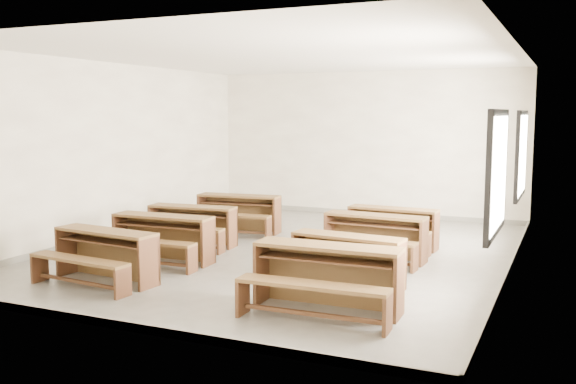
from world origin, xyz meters
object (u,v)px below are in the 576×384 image
at_px(desk_set_1, 161,235).
at_px(desk_set_5, 346,257).
at_px(desk_set_0, 103,252).
at_px(desk_set_4, 326,273).
at_px(desk_set_7, 392,225).
at_px(desk_set_3, 238,211).
at_px(desk_set_2, 191,223).
at_px(desk_set_6, 374,234).

distance_m(desk_set_1, desk_set_5, 3.06).
distance_m(desk_set_0, desk_set_1, 1.30).
relative_size(desk_set_0, desk_set_4, 0.95).
bearing_deg(desk_set_4, desk_set_7, 91.88).
bearing_deg(desk_set_3, desk_set_0, -94.61).
bearing_deg(desk_set_7, desk_set_3, 179.04).
height_order(desk_set_2, desk_set_4, desk_set_4).
bearing_deg(desk_set_7, desk_set_1, -137.37).
relative_size(desk_set_0, desk_set_5, 1.04).
xyz_separation_m(desk_set_2, desk_set_6, (3.20, 0.22, 0.01)).
bearing_deg(desk_set_6, desk_set_0, -134.40).
relative_size(desk_set_2, desk_set_7, 1.03).
bearing_deg(desk_set_4, desk_set_3, 128.23).
height_order(desk_set_5, desk_set_6, desk_set_6).
xyz_separation_m(desk_set_4, desk_set_5, (-0.14, 1.12, -0.05)).
height_order(desk_set_1, desk_set_2, desk_set_1).
height_order(desk_set_3, desk_set_5, desk_set_3).
height_order(desk_set_1, desk_set_6, desk_set_1).
xyz_separation_m(desk_set_0, desk_set_1, (0.03, 1.30, 0.01)).
xyz_separation_m(desk_set_3, desk_set_7, (3.09, -0.21, -0.02)).
distance_m(desk_set_0, desk_set_5, 3.28).
bearing_deg(desk_set_7, desk_set_2, -155.95).
bearing_deg(desk_set_1, desk_set_7, 37.28).
bearing_deg(desk_set_6, desk_set_2, -173.06).
relative_size(desk_set_3, desk_set_7, 1.08).
relative_size(desk_set_2, desk_set_3, 0.96).
distance_m(desk_set_0, desk_set_4, 3.22).
bearing_deg(desk_set_0, desk_set_1, 94.71).
bearing_deg(desk_set_4, desk_set_6, 93.39).
relative_size(desk_set_3, desk_set_4, 0.96).
height_order(desk_set_3, desk_set_6, desk_set_3).
bearing_deg(desk_set_7, desk_set_5, -85.28).
relative_size(desk_set_3, desk_set_5, 1.06).
relative_size(desk_set_5, desk_set_7, 1.02).
distance_m(desk_set_5, desk_set_7, 2.65).
bearing_deg(desk_set_5, desk_set_1, -177.86).
distance_m(desk_set_1, desk_set_6, 3.29).
bearing_deg(desk_set_2, desk_set_6, -1.80).
xyz_separation_m(desk_set_5, desk_set_6, (-0.10, 1.62, 0.02)).
xyz_separation_m(desk_set_0, desk_set_3, (-0.09, 3.98, 0.01)).
distance_m(desk_set_3, desk_set_6, 3.31).
bearing_deg(desk_set_0, desk_set_2, 100.84).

